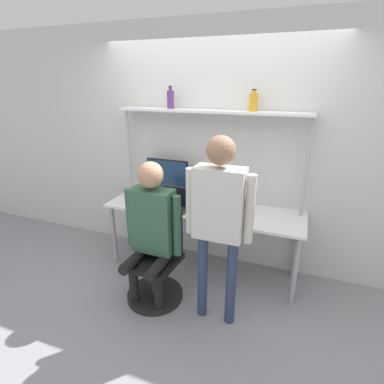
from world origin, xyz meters
The scene contains 12 objects.
ground_plane centered at (0.00, 0.00, 0.00)m, with size 12.00×12.00×0.00m, color gray.
wall_back centered at (0.00, 0.67, 1.35)m, with size 8.00×0.06×2.70m.
desk centered at (0.00, 0.33, 0.70)m, with size 2.16×0.62×0.77m.
shelf_unit centered at (0.00, 0.52, 1.54)m, with size 2.05×0.24×1.80m.
monitor centered at (-0.50, 0.49, 1.02)m, with size 0.52×0.23×0.46m.
laptop centered at (-0.30, 0.23, 0.84)m, with size 0.36×0.23×0.23m.
cell_phone centered at (0.00, 0.18, 0.78)m, with size 0.07×0.15×0.01m.
office_chair centered at (-0.28, -0.28, 0.27)m, with size 0.56×0.56×0.90m.
person_seated centered at (-0.28, -0.32, 0.84)m, with size 0.57×0.48×1.42m.
person_standing centered at (0.37, -0.37, 1.09)m, with size 0.57×0.23×1.70m.
bottle_amber centered at (0.44, 0.52, 1.89)m, with size 0.09×0.09×0.21m.
bottle_purple centered at (-0.44, 0.52, 1.90)m, with size 0.08×0.08×0.23m.
Camera 1 is at (0.96, -2.53, 2.08)m, focal length 28.00 mm.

